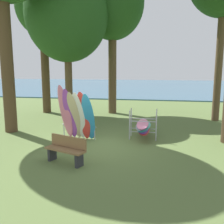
# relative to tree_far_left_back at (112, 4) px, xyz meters

# --- Properties ---
(ground_plane) EXTENTS (80.00, 80.00, 0.00)m
(ground_plane) POSITION_rel_tree_far_left_back_xyz_m (0.82, -7.22, -6.87)
(ground_plane) COLOR #566B38
(lake_water) EXTENTS (80.00, 36.00, 0.10)m
(lake_water) POSITION_rel_tree_far_left_back_xyz_m (0.82, 24.77, -6.82)
(lake_water) COLOR #38607A
(lake_water) RESTS_ON ground
(tree_far_left_back) EXTENTS (3.96, 3.96, 9.24)m
(tree_far_left_back) POSITION_rel_tree_far_left_back_xyz_m (0.00, 0.00, 0.00)
(tree_far_left_back) COLOR brown
(tree_far_left_back) RESTS_ON ground
(tree_far_right_back) EXTENTS (3.42, 3.42, 8.86)m
(tree_far_right_back) POSITION_rel_tree_far_left_back_xyz_m (-4.40, -0.56, -0.12)
(tree_far_right_back) COLOR #4C3823
(tree_far_right_back) RESTS_ON ground
(tree_deep_back) EXTENTS (4.75, 4.75, 8.75)m
(tree_deep_back) POSITION_rel_tree_far_left_back_xyz_m (-2.30, -1.93, -0.88)
(tree_deep_back) COLOR brown
(tree_deep_back) RESTS_ON ground
(leaning_board_pile) EXTENTS (1.70, 0.93, 2.32)m
(leaning_board_pile) POSITION_rel_tree_far_left_back_xyz_m (-0.33, -6.60, -5.82)
(leaning_board_pile) COLOR pink
(leaning_board_pile) RESTS_ON ground
(board_storage_rack) EXTENTS (1.15, 2.13, 1.25)m
(board_storage_rack) POSITION_rel_tree_far_left_back_xyz_m (2.40, -5.89, -6.35)
(board_storage_rack) COLOR #9EA0A5
(board_storage_rack) RESTS_ON ground
(park_bench) EXTENTS (1.45, 0.88, 0.85)m
(park_bench) POSITION_rel_tree_far_left_back_xyz_m (0.18, -9.22, -6.42)
(park_bench) COLOR #2D2D33
(park_bench) RESTS_ON ground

